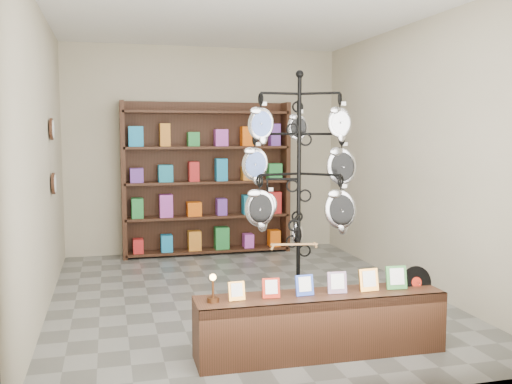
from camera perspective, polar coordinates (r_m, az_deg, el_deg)
ground at (r=6.26m, az=-1.25°, el=-10.40°), size 5.00×5.00×0.00m
room_envelope at (r=6.00m, az=-1.29°, el=6.81°), size 5.00×5.00×5.00m
display_tree at (r=5.55m, az=4.31°, el=1.80°), size 1.24×1.21×2.36m
front_shelf at (r=4.68m, az=6.46°, el=-12.97°), size 2.00×0.44×0.71m
back_shelving at (r=8.29m, az=-4.93°, el=0.87°), size 2.42×0.36×2.20m
wall_clocks at (r=6.67m, az=-19.68°, el=3.37°), size 0.03×0.24×0.84m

